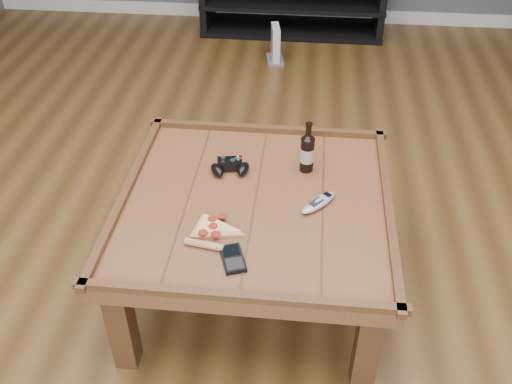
# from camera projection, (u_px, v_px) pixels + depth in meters

# --- Properties ---
(ground) EXTENTS (6.00, 6.00, 0.00)m
(ground) POSITION_uv_depth(u_px,v_px,m) (255.00, 284.00, 2.39)
(ground) COLOR #442C13
(ground) RESTS_ON ground
(baseboard) EXTENTS (5.00, 0.02, 0.10)m
(baseboard) POSITION_uv_depth(u_px,v_px,m) (293.00, 14.00, 4.70)
(baseboard) COLOR silver
(baseboard) RESTS_ON ground
(coffee_table) EXTENTS (1.03, 1.03, 0.48)m
(coffee_table) POSITION_uv_depth(u_px,v_px,m) (255.00, 212.00, 2.15)
(coffee_table) COLOR brown
(coffee_table) RESTS_ON ground
(media_console) EXTENTS (1.40, 0.45, 0.50)m
(media_console) POSITION_uv_depth(u_px,v_px,m) (293.00, 0.00, 4.40)
(media_console) COLOR black
(media_console) RESTS_ON ground
(beer_bottle) EXTENTS (0.06, 0.06, 0.21)m
(beer_bottle) POSITION_uv_depth(u_px,v_px,m) (307.00, 152.00, 2.21)
(beer_bottle) COLOR black
(beer_bottle) RESTS_ON coffee_table
(game_controller) EXTENTS (0.17, 0.13, 0.05)m
(game_controller) POSITION_uv_depth(u_px,v_px,m) (230.00, 167.00, 2.24)
(game_controller) COLOR black
(game_controller) RESTS_ON coffee_table
(pizza_slice) EXTENTS (0.19, 0.27, 0.03)m
(pizza_slice) POSITION_uv_depth(u_px,v_px,m) (212.00, 231.00, 1.96)
(pizza_slice) COLOR tan
(pizza_slice) RESTS_ON coffee_table
(smartphone) EXTENTS (0.11, 0.14, 0.02)m
(smartphone) POSITION_uv_depth(u_px,v_px,m) (233.00, 259.00, 1.85)
(smartphone) COLOR black
(smartphone) RESTS_ON coffee_table
(remote_control) EXTENTS (0.15, 0.17, 0.03)m
(remote_control) POSITION_uv_depth(u_px,v_px,m) (319.00, 202.00, 2.08)
(remote_control) COLOR gray
(remote_control) RESTS_ON coffee_table
(game_console) EXTENTS (0.15, 0.22, 0.26)m
(game_console) POSITION_uv_depth(u_px,v_px,m) (275.00, 45.00, 4.03)
(game_console) COLOR slate
(game_console) RESTS_ON ground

